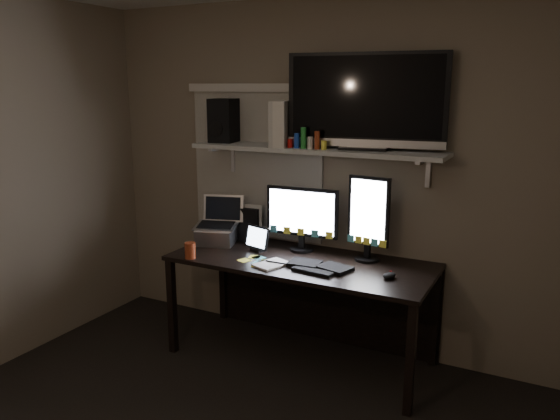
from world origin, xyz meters
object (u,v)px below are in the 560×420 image
Objects in this scene: desk at (308,279)px; monitor_portrait at (368,218)px; mouse at (389,275)px; keyboard at (320,266)px; tv at (366,102)px; monitor_landscape at (302,219)px; speaker at (224,120)px; game_console at (283,124)px; tablet at (258,239)px; cup at (190,250)px; laptop at (216,221)px.

desk is 3.05× the size of monitor_portrait.
monitor_portrait is at bearing 144.58° from mouse.
tv is at bearing 69.84° from keyboard.
speaker reaches higher than monitor_landscape.
keyboard is 1.36× the size of game_console.
game_console is at bearing 167.78° from desk.
tablet reaches higher than desk.
monitor_portrait is 1.31m from speaker.
speaker is (-0.75, 0.11, 1.09)m from desk.
tablet is at bearing 46.72° from cup.
tv is at bearing 152.90° from monitor_portrait.
tv reaches higher than tablet.
tv is (-0.30, 0.32, 1.04)m from mouse.
mouse is 1.36m from cup.
keyboard is at bearing 14.08° from cup.
desk is at bearing 32.28° from cup.
keyboard is at bearing -50.53° from monitor_landscape.
mouse is (0.24, -0.28, -0.28)m from monitor_portrait.
tv is 0.60m from game_console.
cup is 1.02m from speaker.
cup is 1.55m from tv.
desk is 17.55× the size of mouse.
tv is at bearing 2.44° from monitor_landscape.
mouse is at bearing -17.54° from desk.
monitor_landscape is 1.73× the size of game_console.
desk is 0.46m from tablet.
monitor_portrait reaches higher than mouse.
cup is 0.34× the size of speaker.
monitor_portrait is at bearing -2.83° from monitor_landscape.
game_console is at bearing -170.79° from monitor_landscape.
monitor_landscape is 0.94m from tv.
keyboard is at bearing 1.69° from tablet.
monitor_portrait is 1.69× the size of laptop.
cup is at bearing -147.47° from monitor_portrait.
keyboard is at bearing -123.78° from tv.
desk is 1.11m from game_console.
tablet is (-0.54, 0.14, 0.08)m from keyboard.
monitor_landscape is at bearing -172.71° from monitor_portrait.
cup is (-1.10, -0.51, -0.24)m from monitor_portrait.
tablet is at bearing -160.75° from monitor_portrait.
speaker is at bearing -178.23° from mouse.
speaker is (-1.39, 0.31, 0.89)m from mouse.
keyboard is 3.84× the size of cup.
monitor_portrait reaches higher than monitor_landscape.
laptop is at bearing 176.62° from keyboard.
game_console reaches higher than desk.
monitor_landscape is 0.81m from mouse.
keyboard is (0.18, -0.22, 0.19)m from desk.
laptop is at bearing 179.92° from game_console.
monitor_portrait is 0.81m from tablet.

